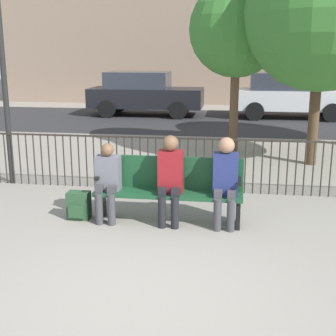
% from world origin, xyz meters
% --- Properties ---
extents(ground_plane, '(80.00, 80.00, 0.00)m').
position_xyz_m(ground_plane, '(0.00, 0.00, 0.00)').
color(ground_plane, gray).
extents(park_bench, '(2.10, 0.45, 0.92)m').
position_xyz_m(park_bench, '(0.00, 2.19, 0.50)').
color(park_bench, '#194728').
rests_on(park_bench, ground).
extents(seated_person_0, '(0.34, 0.39, 1.13)m').
position_xyz_m(seated_person_0, '(-0.86, 2.06, 0.63)').
color(seated_person_0, '#3D3D42').
rests_on(seated_person_0, ground).
extents(seated_person_1, '(0.34, 0.39, 1.27)m').
position_xyz_m(seated_person_1, '(0.04, 2.06, 0.71)').
color(seated_person_1, black).
rests_on(seated_person_1, ground).
extents(seated_person_2, '(0.34, 0.39, 1.26)m').
position_xyz_m(seated_person_2, '(0.80, 2.06, 0.71)').
color(seated_person_2, '#3D3D42').
rests_on(seated_person_2, ground).
extents(backpack, '(0.32, 0.25, 0.40)m').
position_xyz_m(backpack, '(-1.31, 2.07, 0.20)').
color(backpack, '#284C2D').
rests_on(backpack, ground).
extents(fence_railing, '(9.01, 0.03, 0.95)m').
position_xyz_m(fence_railing, '(-0.02, 3.68, 0.56)').
color(fence_railing, '#2D2823').
rests_on(fence_railing, ground).
extents(tree_0, '(2.18, 2.18, 3.95)m').
position_xyz_m(tree_0, '(0.86, 7.03, 2.84)').
color(tree_0, brown).
rests_on(tree_0, ground).
extents(tree_2, '(3.13, 3.13, 4.67)m').
position_xyz_m(tree_2, '(2.54, 6.04, 3.10)').
color(tree_2, '#4C3823').
rests_on(tree_2, ground).
extents(lamp_post, '(0.28, 0.28, 4.09)m').
position_xyz_m(lamp_post, '(-3.16, 3.72, 2.67)').
color(lamp_post, black).
rests_on(lamp_post, ground).
extents(street_surface, '(24.00, 6.00, 0.01)m').
position_xyz_m(street_surface, '(0.00, 12.00, 0.00)').
color(street_surface, '#2B2B2D').
rests_on(street_surface, ground).
extents(parked_car_0, '(4.20, 1.94, 1.62)m').
position_xyz_m(parked_car_0, '(-2.52, 13.18, 0.84)').
color(parked_car_0, black).
rests_on(parked_car_0, ground).
extents(parked_car_1, '(4.20, 1.94, 1.62)m').
position_xyz_m(parked_car_1, '(2.77, 13.27, 0.84)').
color(parked_car_1, silver).
rests_on(parked_car_1, ground).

